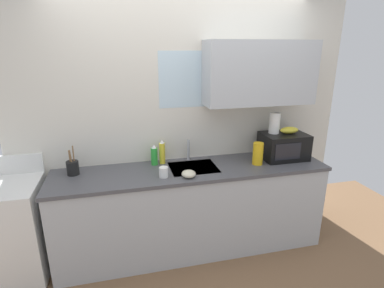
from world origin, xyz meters
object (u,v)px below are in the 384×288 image
at_px(paper_towel_roll, 274,123).
at_px(cereal_canister, 258,154).
at_px(dish_soap_bottle_yellow, 162,152).
at_px(dish_soap_bottle_green, 154,155).
at_px(banana_bunch, 289,130).
at_px(mug_white, 164,172).
at_px(microwave, 283,146).
at_px(utensil_crock, 73,167).
at_px(stove_range, 10,231).
at_px(small_bowl, 189,174).

distance_m(paper_towel_roll, cereal_canister, 0.39).
height_order(paper_towel_roll, dish_soap_bottle_yellow, paper_towel_roll).
bearing_deg(dish_soap_bottle_green, cereal_canister, -13.14).
xyz_separation_m(banana_bunch, mug_white, (-1.36, -0.19, -0.26)).
bearing_deg(mug_white, banana_bunch, 7.95).
relative_size(dish_soap_bottle_green, mug_white, 2.22).
xyz_separation_m(microwave, cereal_canister, (-0.34, -0.10, -0.02)).
distance_m(banana_bunch, utensil_crock, 2.18).
bearing_deg(microwave, utensil_crock, 178.07).
distance_m(dish_soap_bottle_yellow, utensil_crock, 0.86).
bearing_deg(stove_range, mug_white, -5.89).
distance_m(stove_range, utensil_crock, 0.78).
relative_size(stove_range, utensil_crock, 3.89).
bearing_deg(microwave, stove_range, -179.05).
relative_size(microwave, cereal_canister, 2.04).
relative_size(paper_towel_roll, cereal_canister, 0.98).
relative_size(banana_bunch, dish_soap_bottle_yellow, 0.80).
bearing_deg(dish_soap_bottle_yellow, utensil_crock, -174.12).
relative_size(stove_range, small_bowl, 8.31).
height_order(dish_soap_bottle_green, mug_white, dish_soap_bottle_green).
height_order(dish_soap_bottle_green, utensil_crock, utensil_crock).
height_order(banana_bunch, dish_soap_bottle_green, banana_bunch).
xyz_separation_m(microwave, utensil_crock, (-2.12, 0.07, -0.07)).
relative_size(mug_white, utensil_crock, 0.34).
bearing_deg(mug_white, paper_towel_roll, 11.21).
bearing_deg(dish_soap_bottle_green, paper_towel_roll, -3.96).
relative_size(dish_soap_bottle_yellow, dish_soap_bottle_green, 1.18).
relative_size(mug_white, small_bowl, 0.73).
height_order(stove_range, dish_soap_bottle_yellow, dish_soap_bottle_yellow).
bearing_deg(microwave, cereal_canister, -163.83).
bearing_deg(paper_towel_roll, cereal_canister, -147.99).
bearing_deg(dish_soap_bottle_green, dish_soap_bottle_yellow, 13.79).
xyz_separation_m(mug_white, utensil_crock, (-0.81, 0.26, 0.02)).
relative_size(stove_range, microwave, 2.35).
height_order(stove_range, paper_towel_roll, paper_towel_roll).
relative_size(microwave, utensil_crock, 1.66).
height_order(mug_white, small_bowl, mug_white).
bearing_deg(cereal_canister, microwave, 16.17).
bearing_deg(microwave, dish_soap_bottle_yellow, 172.87).
distance_m(mug_white, small_bowl, 0.23).
height_order(microwave, dish_soap_bottle_green, microwave).
bearing_deg(dish_soap_bottle_yellow, mug_white, -96.57).
height_order(cereal_canister, small_bowl, cereal_canister).
height_order(paper_towel_roll, small_bowl, paper_towel_roll).
xyz_separation_m(dish_soap_bottle_yellow, dish_soap_bottle_green, (-0.08, -0.02, -0.02)).
xyz_separation_m(banana_bunch, utensil_crock, (-2.17, 0.07, -0.24)).
bearing_deg(paper_towel_roll, microwave, -27.38).
relative_size(cereal_canister, small_bowl, 1.73).
distance_m(paper_towel_roll, utensil_crock, 2.04).
bearing_deg(banana_bunch, small_bowl, -167.64).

